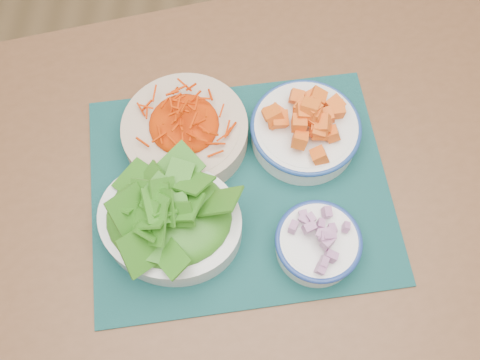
# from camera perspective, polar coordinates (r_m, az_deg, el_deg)

# --- Properties ---
(table) EXTENTS (1.47, 1.18, 0.75)m
(table) POSITION_cam_1_polar(r_m,az_deg,el_deg) (0.98, 3.86, -2.89)
(table) COLOR brown
(table) RESTS_ON ground
(placemat) EXTENTS (0.56, 0.48, 0.00)m
(placemat) POSITION_cam_1_polar(r_m,az_deg,el_deg) (0.90, 0.00, -0.86)
(placemat) COLOR #0B2E2F
(placemat) RESTS_ON table
(carrot_bowl) EXTENTS (0.24, 0.24, 0.09)m
(carrot_bowl) POSITION_cam_1_polar(r_m,az_deg,el_deg) (0.90, -5.92, 5.58)
(carrot_bowl) COLOR beige
(carrot_bowl) RESTS_ON placemat
(squash_bowl) EXTENTS (0.22, 0.22, 0.10)m
(squash_bowl) POSITION_cam_1_polar(r_m,az_deg,el_deg) (0.90, 7.07, 5.77)
(squash_bowl) COLOR white
(squash_bowl) RESTS_ON placemat
(lettuce_bowl) EXTENTS (0.26, 0.24, 0.10)m
(lettuce_bowl) POSITION_cam_1_polar(r_m,az_deg,el_deg) (0.83, -7.53, -4.06)
(lettuce_bowl) COLOR silver
(lettuce_bowl) RESTS_ON placemat
(onion_bowl) EXTENTS (0.14, 0.14, 0.07)m
(onion_bowl) POSITION_cam_1_polar(r_m,az_deg,el_deg) (0.83, 8.34, -6.55)
(onion_bowl) COLOR white
(onion_bowl) RESTS_ON placemat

